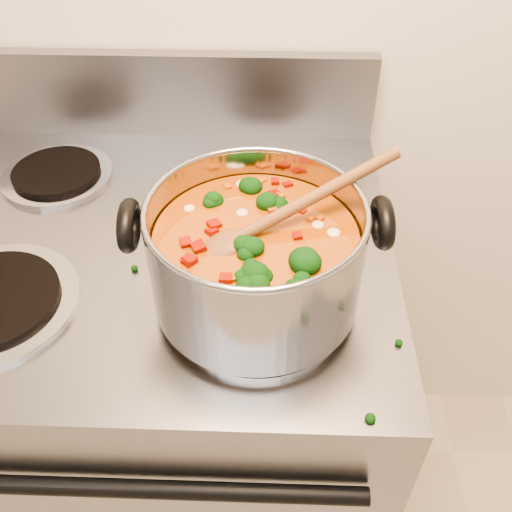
% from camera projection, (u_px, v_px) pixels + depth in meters
% --- Properties ---
extents(electric_range, '(0.78, 0.70, 1.08)m').
position_uv_depth(electric_range, '(173.00, 396.00, 1.21)').
color(electric_range, gray).
rests_on(electric_range, ground).
extents(stockpot, '(0.33, 0.28, 0.17)m').
position_uv_depth(stockpot, '(256.00, 256.00, 0.73)').
color(stockpot, '#97979E').
rests_on(stockpot, electric_range).
extents(wooden_spoon, '(0.27, 0.16, 0.09)m').
position_uv_depth(wooden_spoon, '(270.00, 221.00, 0.70)').
color(wooden_spoon, brown).
rests_on(wooden_spoon, stockpot).
extents(cooktop_crumbs, '(0.40, 0.33, 0.01)m').
position_uv_depth(cooktop_crumbs, '(209.00, 305.00, 0.79)').
color(cooktop_crumbs, black).
rests_on(cooktop_crumbs, electric_range).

